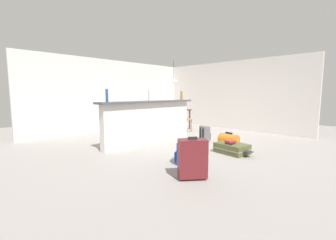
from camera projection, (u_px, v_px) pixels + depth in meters
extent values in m
cube|color=gray|center=(179.00, 142.00, 6.32)|extent=(13.00, 13.00, 0.05)
cube|color=silver|center=(117.00, 96.00, 8.30)|extent=(6.60, 0.10, 2.50)
cube|color=silver|center=(227.00, 95.00, 8.54)|extent=(0.10, 6.00, 2.50)
cube|color=silver|center=(150.00, 123.00, 5.99)|extent=(2.80, 0.20, 1.09)
cube|color=#4C4C51|center=(150.00, 102.00, 5.92)|extent=(2.96, 0.40, 0.05)
cylinder|color=#284C89|center=(107.00, 95.00, 5.06)|extent=(0.06, 0.06, 0.29)
cylinder|color=silver|center=(150.00, 95.00, 5.95)|extent=(0.07, 0.07, 0.29)
cylinder|color=#9E661E|center=(182.00, 95.00, 6.75)|extent=(0.06, 0.06, 0.26)
cube|color=#4C331E|center=(174.00, 110.00, 8.30)|extent=(1.10, 0.80, 0.04)
cylinder|color=#4C331E|center=(172.00, 122.00, 7.76)|extent=(0.06, 0.06, 0.70)
cylinder|color=#4C331E|center=(190.00, 120.00, 8.45)|extent=(0.06, 0.06, 0.70)
cylinder|color=#4C331E|center=(158.00, 120.00, 8.24)|extent=(0.06, 0.06, 0.70)
cylinder|color=#4C331E|center=(176.00, 118.00, 8.93)|extent=(0.06, 0.06, 0.70)
cube|color=#9E754C|center=(185.00, 119.00, 7.86)|extent=(0.48, 0.48, 0.04)
cube|color=#9E754C|center=(182.00, 112.00, 7.98)|extent=(0.40, 0.12, 0.48)
cylinder|color=#9E754C|center=(184.00, 127.00, 7.66)|extent=(0.04, 0.04, 0.41)
cylinder|color=#9E754C|center=(191.00, 126.00, 7.84)|extent=(0.04, 0.04, 0.41)
cylinder|color=#9E754C|center=(178.00, 126.00, 7.93)|extent=(0.04, 0.04, 0.41)
cylinder|color=#9E754C|center=(186.00, 125.00, 8.10)|extent=(0.04, 0.04, 0.41)
cylinder|color=black|center=(173.00, 70.00, 8.16)|extent=(0.01, 0.01, 0.64)
cone|color=white|center=(173.00, 80.00, 8.21)|extent=(0.34, 0.34, 0.14)
sphere|color=white|center=(173.00, 82.00, 8.22)|extent=(0.07, 0.07, 0.07)
cube|color=#51562D|center=(232.00, 148.00, 5.06)|extent=(0.56, 0.74, 0.22)
cube|color=gray|center=(232.00, 148.00, 5.06)|extent=(0.58, 0.75, 0.02)
cube|color=#2D2D33|center=(248.00, 152.00, 4.74)|extent=(0.20, 0.16, 0.02)
cube|color=#233D93|center=(183.00, 153.00, 4.29)|extent=(0.33, 0.29, 0.42)
cube|color=navy|center=(177.00, 156.00, 4.33)|extent=(0.22, 0.16, 0.19)
cube|color=black|center=(189.00, 153.00, 4.33)|extent=(0.04, 0.04, 0.36)
cube|color=black|center=(187.00, 155.00, 4.20)|extent=(0.04, 0.04, 0.36)
cube|color=slate|center=(205.00, 134.00, 6.35)|extent=(0.27, 0.33, 0.42)
cube|color=#515155|center=(208.00, 136.00, 6.40)|extent=(0.14, 0.23, 0.19)
cube|color=black|center=(203.00, 135.00, 6.25)|extent=(0.04, 0.04, 0.36)
cube|color=black|center=(200.00, 134.00, 6.37)|extent=(0.04, 0.04, 0.36)
cylinder|color=orange|center=(229.00, 140.00, 5.82)|extent=(0.35, 0.51, 0.30)
cube|color=black|center=(229.00, 133.00, 5.80)|extent=(0.05, 0.20, 0.04)
cube|color=maroon|center=(192.00, 158.00, 3.53)|extent=(0.49, 0.46, 0.60)
cylinder|color=black|center=(204.00, 176.00, 3.58)|extent=(0.07, 0.06, 0.06)
cylinder|color=black|center=(180.00, 177.00, 3.54)|extent=(0.07, 0.06, 0.06)
cube|color=#232328|center=(193.00, 138.00, 3.49)|extent=(0.13, 0.12, 0.04)
cube|color=black|center=(230.00, 143.00, 5.03)|extent=(0.24, 0.19, 0.03)
cube|color=#AD2D2D|center=(230.00, 141.00, 5.06)|extent=(0.25, 0.21, 0.04)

